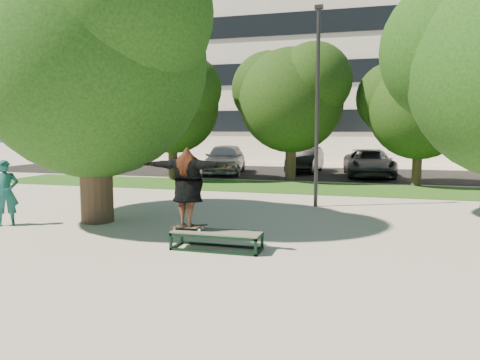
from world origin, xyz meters
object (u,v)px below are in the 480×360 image
(car_silver_a, at_px, (225,159))
(car_grey, at_px, (369,163))
(lamppost, at_px, (317,105))
(bystander, at_px, (6,193))
(car_dark, at_px, (305,160))
(tree_left, at_px, (91,50))
(grind_box, at_px, (217,241))
(car_silver_b, at_px, (373,163))

(car_silver_a, bearing_deg, car_grey, -5.74)
(car_silver_a, bearing_deg, lamppost, -67.72)
(bystander, height_order, car_dark, bystander)
(car_dark, bearing_deg, bystander, -105.70)
(bystander, distance_m, car_grey, 17.37)
(car_dark, height_order, car_grey, car_dark)
(tree_left, relative_size, car_grey, 1.45)
(tree_left, distance_m, car_grey, 15.96)
(grind_box, bearing_deg, car_silver_b, 79.80)
(tree_left, bearing_deg, car_silver_a, 93.02)
(bystander, bearing_deg, car_grey, 15.94)
(car_dark, relative_size, car_grey, 0.87)
(tree_left, bearing_deg, lamppost, 36.42)
(grind_box, bearing_deg, lamppost, 77.65)
(car_dark, xyz_separation_m, car_silver_b, (3.62, -0.72, -0.05))
(tree_left, xyz_separation_m, car_silver_a, (-0.70, 13.38, -3.61))
(bystander, relative_size, car_silver_b, 0.36)
(car_silver_b, bearing_deg, car_grey, -115.61)
(tree_left, height_order, car_dark, tree_left)
(car_silver_a, relative_size, car_silver_b, 1.05)
(car_silver_a, bearing_deg, grind_box, -82.96)
(car_silver_b, bearing_deg, lamppost, -107.77)
(lamppost, relative_size, bystander, 3.69)
(bystander, bearing_deg, grind_box, -52.30)
(lamppost, bearing_deg, grind_box, -102.35)
(car_grey, distance_m, car_silver_b, 0.66)
(lamppost, bearing_deg, car_silver_a, 122.33)
(car_grey, bearing_deg, lamppost, -105.67)
(lamppost, relative_size, car_grey, 1.24)
(grind_box, xyz_separation_m, bystander, (-5.84, 0.82, 0.64))
(car_silver_a, xyz_separation_m, car_dark, (4.07, 1.92, -0.11))
(bystander, bearing_deg, car_dark, 28.16)
(tree_left, relative_size, bystander, 4.30)
(car_silver_a, bearing_deg, car_dark, 15.24)
(car_silver_a, distance_m, car_silver_b, 7.78)
(lamppost, height_order, car_grey, lamppost)
(tree_left, distance_m, car_silver_a, 13.88)
(grind_box, height_order, car_grey, car_grey)
(bystander, distance_m, car_silver_b, 18.02)
(car_silver_b, bearing_deg, bystander, -128.07)
(lamppost, distance_m, car_dark, 11.82)
(lamppost, height_order, car_dark, lamppost)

